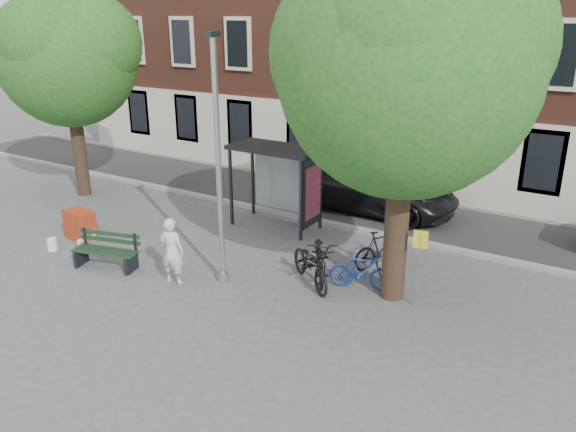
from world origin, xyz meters
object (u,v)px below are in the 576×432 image
at_px(bike_a, 311,265).
at_px(bench, 106,252).
at_px(bus_shelter, 288,170).
at_px(bike_d, 381,249).
at_px(bike_b, 362,271).
at_px(car_dark, 377,189).
at_px(painter, 172,251).
at_px(red_stand, 80,224).
at_px(lamppost, 219,176).
at_px(bike_c, 320,256).
at_px(notice_sign, 419,252).

bearing_deg(bike_a, bench, 148.79).
xyz_separation_m(bus_shelter, bike_d, (3.72, -1.20, -1.38)).
relative_size(bike_a, bike_d, 1.14).
distance_m(bike_a, bike_b, 1.28).
relative_size(bench, car_dark, 0.34).
distance_m(bike_d, car_dark, 4.69).
bearing_deg(car_dark, bus_shelter, 150.68).
xyz_separation_m(bus_shelter, painter, (-0.40, -4.85, -1.04)).
height_order(bike_b, red_stand, bike_b).
distance_m(lamppost, bus_shelter, 4.24).
distance_m(bike_a, bike_c, 0.51).
xyz_separation_m(red_stand, notice_sign, (10.12, 1.35, 0.93)).
distance_m(bench, car_dark, 9.21).
xyz_separation_m(lamppost, bike_c, (2.00, 1.52, -2.21)).
xyz_separation_m(bike_c, notice_sign, (2.65, -0.18, 0.80)).
bearing_deg(car_dark, lamppost, 171.38).
xyz_separation_m(bus_shelter, car_dark, (1.73, 3.04, -1.15)).
xyz_separation_m(bike_a, bike_b, (1.20, 0.44, -0.06)).
xyz_separation_m(bike_b, bike_d, (-0.09, 1.45, 0.06)).
distance_m(lamppost, painter, 2.28).
distance_m(bus_shelter, bike_b, 4.86).
relative_size(lamppost, bike_d, 3.38).
bearing_deg(notice_sign, car_dark, 105.87).
relative_size(bike_a, notice_sign, 1.08).
bearing_deg(bus_shelter, bike_b, -34.78).
distance_m(painter, bike_a, 3.50).
relative_size(bus_shelter, red_stand, 3.17).
bearing_deg(bike_d, red_stand, 46.89).
bearing_deg(bike_b, notice_sign, -112.42).
xyz_separation_m(bike_a, bike_d, (1.11, 1.89, 0.00)).
xyz_separation_m(lamppost, bench, (-3.17, -1.00, -2.36)).
relative_size(red_stand, notice_sign, 0.47).
distance_m(painter, bike_c, 3.78).
distance_m(car_dark, notice_sign, 6.82).
xyz_separation_m(lamppost, bike_a, (2.00, 1.02, -2.24)).
bearing_deg(red_stand, bike_a, 7.81).
xyz_separation_m(bus_shelter, bike_b, (3.81, -2.65, -1.43)).
xyz_separation_m(bike_c, bike_d, (1.11, 1.38, -0.04)).
xyz_separation_m(bus_shelter, bench, (-2.56, -5.11, -1.49)).
distance_m(bus_shelter, bike_d, 4.14).
relative_size(bus_shelter, bench, 1.50).
relative_size(painter, bench, 0.92).
distance_m(bench, bike_a, 5.55).
bearing_deg(bike_a, lamppost, 154.37).
height_order(bus_shelter, bike_d, bus_shelter).
height_order(bike_c, car_dark, car_dark).
relative_size(bike_b, red_stand, 1.80).
bearing_deg(bike_d, bike_b, 121.86).
bearing_deg(red_stand, bench, -23.41).
height_order(bike_d, car_dark, car_dark).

